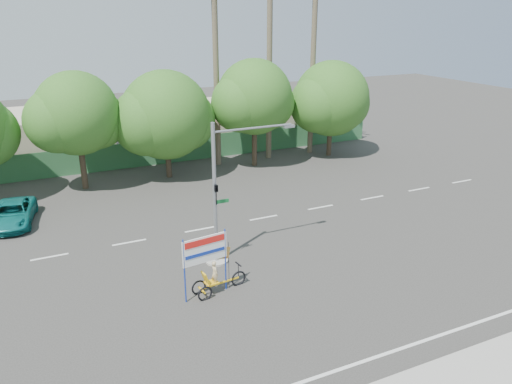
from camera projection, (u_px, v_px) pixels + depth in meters
name	position (u px, v px, depth m)	size (l,w,h in m)	color
ground	(301.00, 289.00, 22.29)	(120.00, 120.00, 0.00)	#33302D
fence	(169.00, 151.00, 40.26)	(38.00, 0.08, 2.00)	#336B3D
building_left	(31.00, 139.00, 39.79)	(12.00, 8.00, 4.00)	beige
building_right	(238.00, 122.00, 46.97)	(14.00, 8.00, 3.60)	beige
tree_left	(76.00, 117.00, 33.10)	(6.66, 5.60, 8.07)	#473828
tree_center	(165.00, 118.00, 35.67)	(7.62, 6.40, 7.85)	#473828
tree_right	(254.00, 100.00, 38.17)	(6.90, 5.80, 8.36)	#473828
tree_far_right	(331.00, 101.00, 41.13)	(7.38, 6.20, 7.94)	#473828
palm_tall	(270.00, 27.00, 38.45)	(3.73, 3.79, 17.45)	#70604C
palm_mid	(314.00, 40.00, 40.40)	(3.73, 3.79, 15.45)	#70604C
palm_short	(216.00, 50.00, 37.22)	(3.73, 3.79, 14.45)	#70604C
traffic_signal	(221.00, 206.00, 23.81)	(4.72, 1.10, 7.00)	gray
trike_billboard	(212.00, 269.00, 21.54)	(3.01, 0.88, 2.98)	black
pickup_truck	(13.00, 214.00, 28.82)	(2.14, 4.63, 1.29)	#0F6D6A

